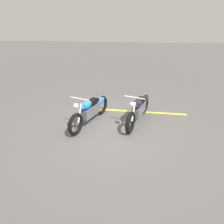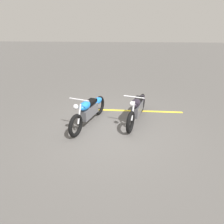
{
  "view_description": "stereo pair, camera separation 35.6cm",
  "coord_description": "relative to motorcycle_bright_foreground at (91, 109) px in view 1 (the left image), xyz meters",
  "views": [
    {
      "loc": [
        5.04,
        0.66,
        2.95
      ],
      "look_at": [
        0.18,
        0.0,
        0.65
      ],
      "focal_mm": 30.31,
      "sensor_mm": 36.0,
      "label": 1
    },
    {
      "loc": [
        5.07,
        0.31,
        2.95
      ],
      "look_at": [
        0.18,
        0.0,
        0.65
      ],
      "focal_mm": 30.31,
      "sensor_mm": 36.0,
      "label": 2
    }
  ],
  "objects": [
    {
      "name": "ground_plane",
      "position": [
        0.32,
        0.75,
        -0.46
      ],
      "size": [
        60.0,
        60.0,
        0.0
      ],
      "primitive_type": "plane",
      "color": "#514F4C"
    },
    {
      "name": "motorcycle_bright_foreground",
      "position": [
        0.0,
        0.0,
        0.0
      ],
      "size": [
        2.15,
        0.86,
        1.04
      ],
      "rotation": [
        0.0,
        0.0,
        -0.32
      ],
      "color": "black",
      "rests_on": "ground"
    },
    {
      "name": "motorcycle_dark_foreground",
      "position": [
        -0.31,
        1.53,
        0.0
      ],
      "size": [
        2.17,
        0.82,
        1.04
      ],
      "rotation": [
        0.0,
        0.0,
        -0.29
      ],
      "color": "black",
      "rests_on": "ground"
    },
    {
      "name": "parking_stripe_near",
      "position": [
        -1.03,
        1.65,
        -0.46
      ],
      "size": [
        0.17,
        3.2,
        0.01
      ],
      "primitive_type": "cube",
      "rotation": [
        0.0,
        0.0,
        1.56
      ],
      "color": "yellow",
      "rests_on": "ground"
    }
  ]
}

